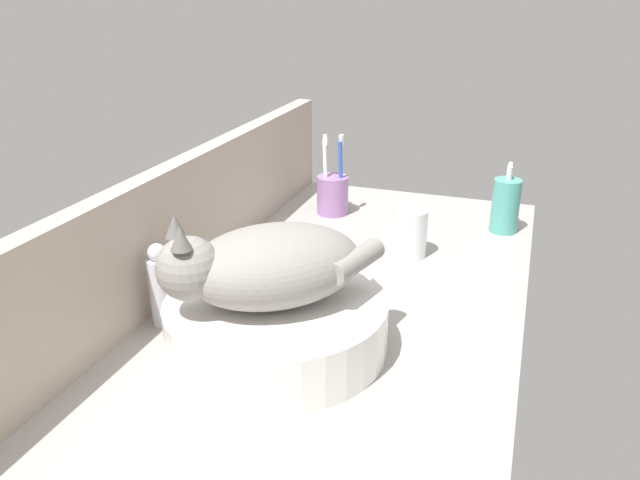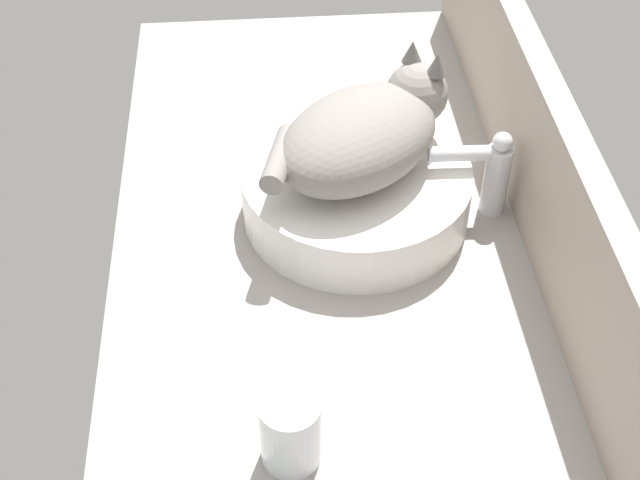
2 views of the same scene
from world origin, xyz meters
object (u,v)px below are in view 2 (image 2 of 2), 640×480
at_px(cat, 365,133).
at_px(faucet, 490,170).
at_px(water_glass, 291,434).
at_px(sink_basin, 356,193).

xyz_separation_m(cat, faucet, (0.02, 0.18, -0.06)).
bearing_deg(cat, faucet, 84.95).
distance_m(faucet, water_glass, 0.49).
height_order(cat, water_glass, cat).
bearing_deg(faucet, cat, -95.05).
height_order(faucet, water_glass, faucet).
bearing_deg(water_glass, sink_basin, 163.77).
distance_m(sink_basin, faucet, 0.19).
bearing_deg(faucet, water_glass, -37.71).
relative_size(sink_basin, faucet, 2.37).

